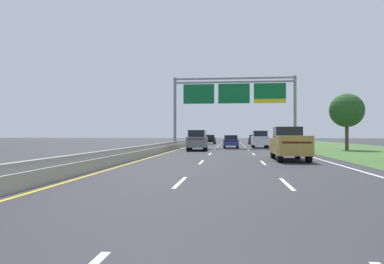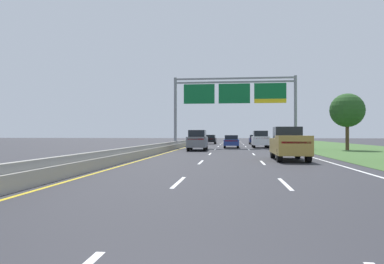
{
  "view_description": "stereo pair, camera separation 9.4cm",
  "coord_description": "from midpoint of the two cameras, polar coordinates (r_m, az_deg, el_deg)",
  "views": [
    {
      "loc": [
        -0.05,
        -1.98,
        1.72
      ],
      "look_at": [
        -3.31,
        27.58,
        1.88
      ],
      "focal_mm": 33.16,
      "sensor_mm": 36.0,
      "label": 1
    },
    {
      "loc": [
        0.05,
        -1.97,
        1.72
      ],
      "look_at": [
        -3.31,
        27.58,
        1.88
      ],
      "focal_mm": 33.16,
      "sensor_mm": 36.0,
      "label": 2
    }
  ],
  "objects": [
    {
      "name": "car_white_right_lane_suv",
      "position": [
        44.79,
        10.96,
        -1.11
      ],
      "size": [
        1.93,
        4.71,
        2.11
      ],
      "rotation": [
        0.0,
        0.0,
        1.56
      ],
      "color": "silver",
      "rests_on": "ground"
    },
    {
      "name": "lane_striping",
      "position": [
        36.55,
        6.49,
        -3.0
      ],
      "size": [
        11.96,
        106.0,
        0.01
      ],
      "color": "white",
      "rests_on": "ground"
    },
    {
      "name": "pickup_truck_gold",
      "position": [
        24.1,
        15.44,
        -1.84
      ],
      "size": [
        2.03,
        5.41,
        2.2
      ],
      "rotation": [
        0.0,
        0.0,
        1.56
      ],
      "color": "#A38438",
      "rests_on": "ground"
    },
    {
      "name": "roadside_tree_mid",
      "position": [
        40.87,
        23.75,
        3.19
      ],
      "size": [
        3.56,
        3.56,
        6.0
      ],
      "color": "#4C3823",
      "rests_on": "ground"
    },
    {
      "name": "car_navy_right_lane_sedan",
      "position": [
        60.58,
        10.08,
        -1.17
      ],
      "size": [
        1.89,
        4.43,
        1.57
      ],
      "rotation": [
        0.0,
        0.0,
        1.56
      ],
      "color": "#161E47",
      "rests_on": "ground"
    },
    {
      "name": "car_blue_centre_lane_sedan",
      "position": [
        44.02,
        6.4,
        -1.49
      ],
      "size": [
        1.84,
        4.41,
        1.57
      ],
      "rotation": [
        0.0,
        0.0,
        1.58
      ],
      "color": "navy",
      "rests_on": "ground"
    },
    {
      "name": "median_barrier_concrete",
      "position": [
        37.58,
        -3.64,
        -2.4
      ],
      "size": [
        0.6,
        110.0,
        0.85
      ],
      "color": "#99968E",
      "rests_on": "ground"
    },
    {
      "name": "car_black_left_lane_sedan",
      "position": [
        61.0,
        3.05,
        -1.17
      ],
      "size": [
        1.84,
        4.41,
        1.57
      ],
      "rotation": [
        0.0,
        0.0,
        1.57
      ],
      "color": "black",
      "rests_on": "ground"
    },
    {
      "name": "car_grey_left_lane_suv",
      "position": [
        36.68,
        0.98,
        -1.29
      ],
      "size": [
        1.98,
        4.73,
        2.11
      ],
      "rotation": [
        0.0,
        0.0,
        1.59
      ],
      "color": "slate",
      "rests_on": "ground"
    },
    {
      "name": "grass_verge_right",
      "position": [
        39.55,
        27.17,
        -2.76
      ],
      "size": [
        14.0,
        110.0,
        0.02
      ],
      "primitive_type": "cube",
      "color": "#3D602D",
      "rests_on": "ground"
    },
    {
      "name": "ground_plane",
      "position": [
        37.01,
        6.49,
        -2.98
      ],
      "size": [
        220.0,
        220.0,
        0.0
      ],
      "primitive_type": "plane",
      "color": "#2B2B30"
    },
    {
      "name": "overhead_sign_gantry",
      "position": [
        44.05,
        6.88,
        5.63
      ],
      "size": [
        15.06,
        0.42,
        8.8
      ],
      "color": "gray",
      "rests_on": "ground"
    }
  ]
}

